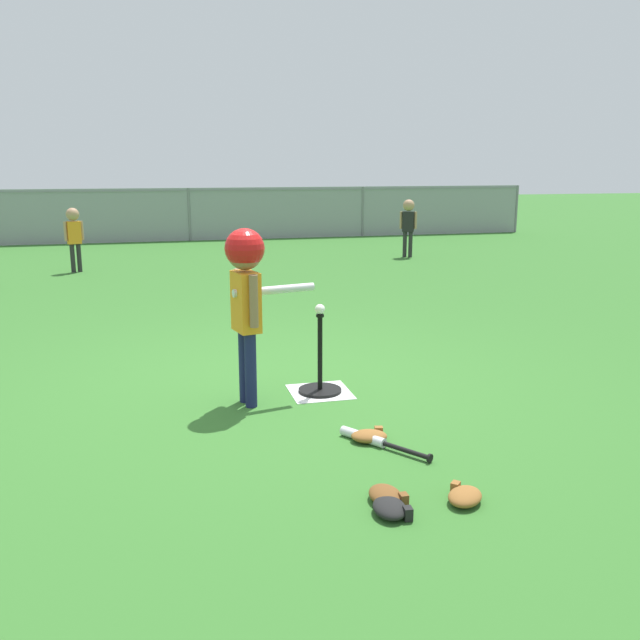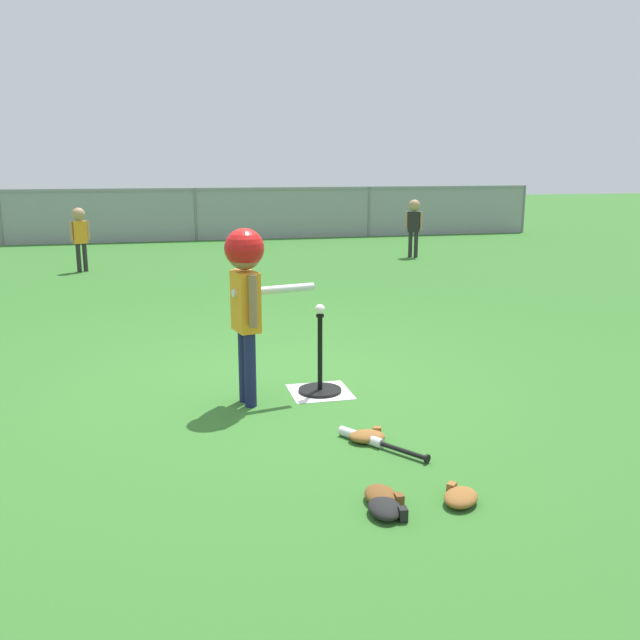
# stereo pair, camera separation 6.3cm
# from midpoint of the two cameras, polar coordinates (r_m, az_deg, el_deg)

# --- Properties ---
(ground_plane) EXTENTS (60.00, 60.00, 0.00)m
(ground_plane) POSITION_cam_midpoint_polar(r_m,az_deg,el_deg) (5.30, -3.34, -5.27)
(ground_plane) COLOR #336B28
(home_plate) EXTENTS (0.44, 0.44, 0.01)m
(home_plate) POSITION_cam_midpoint_polar(r_m,az_deg,el_deg) (5.08, 0.36, -6.02)
(home_plate) COLOR white
(home_plate) RESTS_ON ground_plane
(batting_tee) EXTENTS (0.32, 0.32, 0.59)m
(batting_tee) POSITION_cam_midpoint_polar(r_m,az_deg,el_deg) (5.05, 0.36, -5.11)
(batting_tee) COLOR black
(batting_tee) RESTS_ON ground_plane
(baseball_on_tee) EXTENTS (0.07, 0.07, 0.07)m
(baseball_on_tee) POSITION_cam_midpoint_polar(r_m,az_deg,el_deg) (4.91, 0.37, 0.91)
(baseball_on_tee) COLOR white
(baseball_on_tee) RESTS_ON batting_tee
(batter_child) EXTENTS (0.64, 0.35, 1.24)m
(batter_child) POSITION_cam_midpoint_polar(r_m,az_deg,el_deg) (4.65, -5.84, 3.31)
(batter_child) COLOR #191E4C
(batter_child) RESTS_ON ground_plane
(fielder_deep_right) EXTENTS (0.28, 0.21, 1.04)m
(fielder_deep_right) POSITION_cam_midpoint_polar(r_m,az_deg,el_deg) (12.48, 8.02, 8.27)
(fielder_deep_right) COLOR #262626
(fielder_deep_right) RESTS_ON ground_plane
(fielder_deep_center) EXTENTS (0.28, 0.20, 1.00)m
(fielder_deep_center) POSITION_cam_midpoint_polar(r_m,az_deg,el_deg) (11.30, -19.34, 7.07)
(fielder_deep_center) COLOR #262626
(fielder_deep_center) RESTS_ON ground_plane
(spare_bat_silver) EXTENTS (0.41, 0.56, 0.06)m
(spare_bat_silver) POSITION_cam_midpoint_polar(r_m,az_deg,el_deg) (4.18, 4.62, -9.98)
(spare_bat_silver) COLOR silver
(spare_bat_silver) RESTS_ON ground_plane
(glove_by_plate) EXTENTS (0.18, 0.23, 0.07)m
(glove_by_plate) POSITION_cam_midpoint_polar(r_m,az_deg,el_deg) (3.41, 6.06, -15.44)
(glove_by_plate) COLOR black
(glove_by_plate) RESTS_ON ground_plane
(glove_near_bats) EXTENTS (0.27, 0.27, 0.07)m
(glove_near_bats) POSITION_cam_midpoint_polar(r_m,az_deg,el_deg) (3.57, 12.20, -14.30)
(glove_near_bats) COLOR brown
(glove_near_bats) RESTS_ON ground_plane
(glove_tossed_aside) EXTENTS (0.17, 0.22, 0.07)m
(glove_tossed_aside) POSITION_cam_midpoint_polar(r_m,az_deg,el_deg) (3.52, 5.73, -14.45)
(glove_tossed_aside) COLOR brown
(glove_tossed_aside) RESTS_ON ground_plane
(glove_outfield_drop) EXTENTS (0.25, 0.20, 0.07)m
(glove_outfield_drop) POSITION_cam_midpoint_polar(r_m,az_deg,el_deg) (4.21, 4.45, -9.68)
(glove_outfield_drop) COLOR brown
(glove_outfield_drop) RESTS_ON ground_plane
(outfield_fence) EXTENTS (16.06, 0.06, 1.15)m
(outfield_fence) POSITION_cam_midpoint_polar(r_m,az_deg,el_deg) (15.41, -10.27, 8.85)
(outfield_fence) COLOR slate
(outfield_fence) RESTS_ON ground_plane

